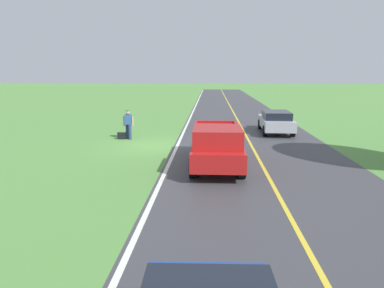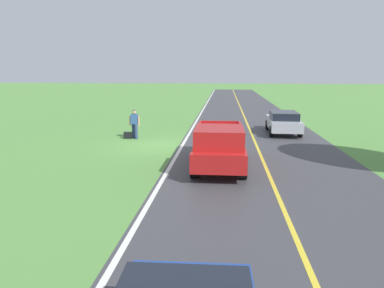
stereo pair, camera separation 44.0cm
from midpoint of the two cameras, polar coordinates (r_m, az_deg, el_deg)
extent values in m
plane|color=#568E42|center=(18.63, -7.11, -0.29)|extent=(200.00, 200.00, 0.00)
cube|color=#3D3D42|center=(18.44, 9.28, -0.48)|extent=(8.35, 120.00, 0.00)
cube|color=silver|center=(18.44, -3.16, -0.33)|extent=(0.16, 117.60, 0.00)
cube|color=gold|center=(18.44, 9.28, -0.47)|extent=(0.14, 117.60, 0.00)
cylinder|color=navy|center=(20.51, -10.86, 1.96)|extent=(0.18, 0.18, 0.88)
cylinder|color=navy|center=(20.79, -11.30, 2.08)|extent=(0.18, 0.18, 0.88)
cube|color=#335999|center=(20.54, -11.16, 4.02)|extent=(0.40, 0.27, 0.58)
sphere|color=tan|center=(20.49, -11.21, 5.15)|extent=(0.23, 0.23, 0.23)
sphere|color=#4C564C|center=(20.48, -11.22, 5.35)|extent=(0.20, 0.20, 0.20)
cube|color=black|center=(20.72, -11.04, 4.18)|extent=(0.32, 0.20, 0.44)
cylinder|color=tan|center=(20.47, -10.45, 3.72)|extent=(0.10, 0.10, 0.58)
cylinder|color=tan|center=(20.59, -11.87, 3.71)|extent=(0.10, 0.10, 0.58)
cube|color=black|center=(20.74, -12.22, 1.34)|extent=(0.46, 0.21, 0.40)
cube|color=#B21919|center=(14.50, 3.21, -0.69)|extent=(2.04, 5.42, 0.70)
cube|color=#B21919|center=(13.19, 3.28, 1.19)|extent=(1.86, 2.17, 0.72)
cube|color=black|center=(13.18, 3.29, 1.50)|extent=(1.69, 1.31, 0.43)
cube|color=#B21919|center=(15.48, 6.69, 2.22)|extent=(0.12, 3.02, 0.45)
cube|color=#B21919|center=(15.47, -0.28, 2.29)|extent=(0.12, 3.02, 0.45)
cube|color=#B21919|center=(16.94, 3.17, 3.12)|extent=(1.84, 0.11, 0.45)
cylinder|color=black|center=(12.93, 7.25, -3.94)|extent=(0.31, 0.80, 0.80)
cylinder|color=black|center=(12.91, -0.76, -3.87)|extent=(0.31, 0.80, 0.80)
cylinder|color=black|center=(16.12, 6.36, -0.74)|extent=(0.31, 0.80, 0.80)
cylinder|color=black|center=(16.10, -0.05, -0.67)|extent=(0.31, 0.80, 0.80)
cube|color=#B2B7C1|center=(23.06, 13.19, 3.45)|extent=(1.99, 4.46, 0.62)
cube|color=black|center=(22.80, 13.32, 4.72)|extent=(1.70, 2.43, 0.46)
cylinder|color=black|center=(24.38, 10.73, 3.27)|extent=(0.26, 0.67, 0.66)
cylinder|color=black|center=(24.61, 14.65, 3.16)|extent=(0.26, 0.67, 0.66)
cylinder|color=black|center=(21.63, 11.44, 2.15)|extent=(0.26, 0.67, 0.66)
cylinder|color=black|center=(21.89, 15.84, 2.05)|extent=(0.26, 0.67, 0.66)
camera|label=1|loc=(0.22, -91.09, -0.23)|focal=32.13mm
camera|label=2|loc=(0.22, 88.91, 0.23)|focal=32.13mm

